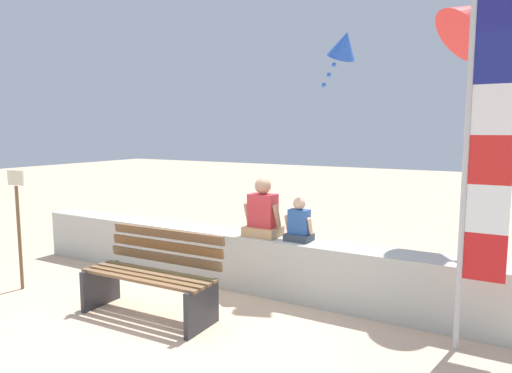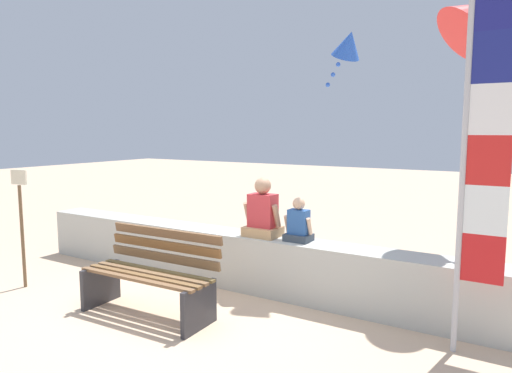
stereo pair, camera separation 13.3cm
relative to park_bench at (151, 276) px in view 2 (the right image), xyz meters
The scene contains 9 objects.
ground_plane 0.48m from the park_bench, 26.93° to the left, with size 40.00×40.00×0.00m, color #D0B08F.
seawall_ledge 1.25m from the park_bench, 79.31° to the left, with size 6.43×0.45×0.68m, color #B8B9AF.
park_bench is the anchor object (origin of this frame).
person_adult 1.50m from the park_bench, 62.17° to the left, with size 0.47×0.34×0.71m.
person_child 1.74m from the park_bench, 47.48° to the left, with size 0.33×0.24×0.51m.
flag_banner 3.41m from the park_bench, 14.19° to the left, with size 0.39×0.05×3.17m.
kite_red 4.60m from the park_bench, 39.81° to the left, with size 1.18×1.14×1.23m.
kite_blue 5.51m from the park_bench, 84.28° to the left, with size 0.84×0.82×1.08m.
sign_post 2.02m from the park_bench, behind, with size 0.24×0.06×1.48m.
Camera 2 is at (3.18, -3.59, 1.95)m, focal length 32.27 mm.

